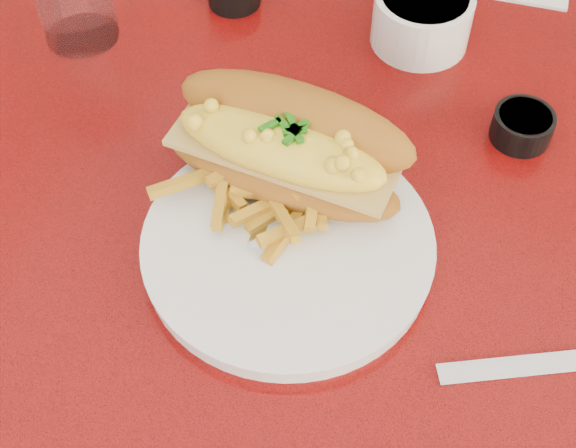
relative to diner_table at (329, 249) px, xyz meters
The scene contains 8 objects.
diner_table is the anchor object (origin of this frame).
booth_bench_far 0.87m from the diner_table, 90.00° to the left, with size 1.20×0.51×0.90m.
dinner_plate 0.21m from the diner_table, 80.87° to the right, with size 0.28×0.28×0.02m.
mac_hoagie 0.23m from the diner_table, 103.44° to the right, with size 0.22×0.12×0.09m.
fries_pile 0.21m from the diner_table, 104.14° to the right, with size 0.12×0.11×0.03m, color gold, non-canonical shape.
fork 0.19m from the diner_table, 111.42° to the right, with size 0.06×0.16×0.00m.
gravy_ramekin 0.26m from the diner_table, 88.69° to the left, with size 0.11×0.11×0.06m.
sauce_cup_right 0.25m from the diner_table, 34.44° to the left, with size 0.06×0.06×0.03m.
Camera 1 is at (0.21, -0.45, 1.32)m, focal length 50.00 mm.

